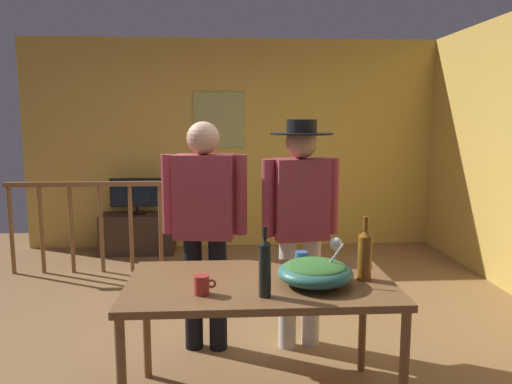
# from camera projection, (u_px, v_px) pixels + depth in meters

# --- Properties ---
(ground_plane) EXTENTS (7.28, 7.28, 0.00)m
(ground_plane) POSITION_uv_depth(u_px,v_px,m) (240.00, 334.00, 3.83)
(ground_plane) COLOR olive
(back_wall) EXTENTS (5.35, 0.10, 2.69)m
(back_wall) POSITION_uv_depth(u_px,v_px,m) (234.00, 144.00, 6.40)
(back_wall) COLOR gold
(back_wall) RESTS_ON ground_plane
(framed_picture) EXTENTS (0.64, 0.03, 0.71)m
(framed_picture) POSITION_uv_depth(u_px,v_px,m) (219.00, 120.00, 6.28)
(framed_picture) COLOR #9DA55B
(stair_railing) EXTENTS (2.33, 0.10, 1.06)m
(stair_railing) POSITION_uv_depth(u_px,v_px,m) (149.00, 217.00, 5.35)
(stair_railing) COLOR brown
(stair_railing) RESTS_ON ground_plane
(tv_console) EXTENTS (0.90, 0.40, 0.50)m
(tv_console) POSITION_uv_depth(u_px,v_px,m) (138.00, 233.00, 6.14)
(tv_console) COLOR #38281E
(tv_console) RESTS_ON ground_plane
(flat_screen_tv) EXTENTS (0.64, 0.12, 0.45)m
(flat_screen_tv) POSITION_uv_depth(u_px,v_px,m) (136.00, 193.00, 6.04)
(flat_screen_tv) COLOR black
(flat_screen_tv) RESTS_ON tv_console
(serving_table) EXTENTS (1.50, 0.84, 0.77)m
(serving_table) POSITION_uv_depth(u_px,v_px,m) (260.00, 292.00, 2.77)
(serving_table) COLOR brown
(serving_table) RESTS_ON ground_plane
(salad_bowl) EXTENTS (0.42, 0.42, 0.23)m
(salad_bowl) POSITION_uv_depth(u_px,v_px,m) (315.00, 271.00, 2.69)
(salad_bowl) COLOR #337060
(salad_bowl) RESTS_ON serving_table
(wine_glass) EXTENTS (0.08, 0.08, 0.17)m
(wine_glass) POSITION_uv_depth(u_px,v_px,m) (336.00, 245.00, 3.07)
(wine_glass) COLOR silver
(wine_glass) RESTS_ON serving_table
(wine_bottle_amber) EXTENTS (0.08, 0.08, 0.37)m
(wine_bottle_amber) POSITION_uv_depth(u_px,v_px,m) (365.00, 254.00, 2.76)
(wine_bottle_amber) COLOR brown
(wine_bottle_amber) RESTS_ON serving_table
(wine_bottle_dark) EXTENTS (0.06, 0.06, 0.37)m
(wine_bottle_dark) POSITION_uv_depth(u_px,v_px,m) (265.00, 267.00, 2.50)
(wine_bottle_dark) COLOR black
(wine_bottle_dark) RESTS_ON serving_table
(mug_blue) EXTENTS (0.11, 0.08, 0.11)m
(mug_blue) POSITION_uv_depth(u_px,v_px,m) (301.00, 260.00, 2.98)
(mug_blue) COLOR #3866B2
(mug_blue) RESTS_ON serving_table
(mug_red) EXTENTS (0.12, 0.08, 0.10)m
(mug_red) POSITION_uv_depth(u_px,v_px,m) (202.00, 285.00, 2.54)
(mug_red) COLOR #B7332D
(mug_red) RESTS_ON serving_table
(person_standing_left) EXTENTS (0.60, 0.28, 1.66)m
(person_standing_left) POSITION_uv_depth(u_px,v_px,m) (204.00, 217.00, 3.47)
(person_standing_left) COLOR black
(person_standing_left) RESTS_ON ground_plane
(person_standing_right) EXTENTS (0.56, 0.44, 1.67)m
(person_standing_right) POSITION_uv_depth(u_px,v_px,m) (300.00, 214.00, 3.51)
(person_standing_right) COLOR beige
(person_standing_right) RESTS_ON ground_plane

